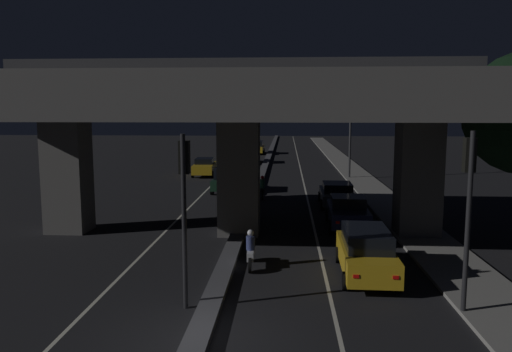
# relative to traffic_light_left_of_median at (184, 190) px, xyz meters

# --- Properties ---
(ground_plane) EXTENTS (200.00, 200.00, 0.00)m
(ground_plane) POSITION_rel_traffic_light_left_of_median_xyz_m (0.73, -2.13, -3.47)
(ground_plane) COLOR black
(lane_line_left_inner) EXTENTS (0.12, 126.00, 0.00)m
(lane_line_left_inner) POSITION_rel_traffic_light_left_of_median_xyz_m (-2.84, 32.87, -3.47)
(lane_line_left_inner) COLOR beige
(lane_line_left_inner) RESTS_ON ground_plane
(lane_line_right_inner) EXTENTS (0.12, 126.00, 0.00)m
(lane_line_right_inner) POSITION_rel_traffic_light_left_of_median_xyz_m (4.29, 32.87, -3.47)
(lane_line_right_inner) COLOR beige
(lane_line_right_inner) RESTS_ON ground_plane
(median_divider) EXTENTS (0.66, 126.00, 0.21)m
(median_divider) POSITION_rel_traffic_light_left_of_median_xyz_m (0.73, 32.87, -3.37)
(median_divider) COLOR #4C4C51
(median_divider) RESTS_ON ground_plane
(sidewalk_right) EXTENTS (2.50, 126.00, 0.13)m
(sidewalk_right) POSITION_rel_traffic_light_left_of_median_xyz_m (9.08, 25.87, -3.41)
(sidewalk_right) COLOR gray
(sidewalk_right) RESTS_ON ground_plane
(elevated_overpass) EXTENTS (21.62, 11.85, 8.06)m
(elevated_overpass) POSITION_rel_traffic_light_left_of_median_xyz_m (0.73, 8.83, 2.46)
(elevated_overpass) COLOR #5B5956
(elevated_overpass) RESTS_ON ground_plane
(traffic_light_left_of_median) EXTENTS (0.30, 0.49, 5.09)m
(traffic_light_left_of_median) POSITION_rel_traffic_light_left_of_median_xyz_m (0.00, 0.00, 0.00)
(traffic_light_left_of_median) COLOR black
(traffic_light_left_of_median) RESTS_ON ground_plane
(traffic_light_right_of_median) EXTENTS (0.30, 0.49, 5.20)m
(traffic_light_right_of_median) POSITION_rel_traffic_light_left_of_median_xyz_m (7.93, -0.00, 0.07)
(traffic_light_right_of_median) COLOR black
(traffic_light_right_of_median) RESTS_ON ground_plane
(street_lamp) EXTENTS (2.54, 0.32, 8.76)m
(street_lamp) POSITION_rel_traffic_light_left_of_median_xyz_m (7.87, 28.17, 1.68)
(street_lamp) COLOR #2D2D30
(street_lamp) RESTS_ON ground_plane
(car_taxi_yellow_lead) EXTENTS (1.93, 4.50, 1.67)m
(car_taxi_yellow_lead) POSITION_rel_traffic_light_left_of_median_xyz_m (5.69, 3.10, -2.60)
(car_taxi_yellow_lead) COLOR gold
(car_taxi_yellow_lead) RESTS_ON ground_plane
(car_dark_blue_second) EXTENTS (2.05, 4.27, 1.61)m
(car_dark_blue_second) POSITION_rel_traffic_light_left_of_median_xyz_m (5.91, 10.20, -2.65)
(car_dark_blue_second) COLOR #141938
(car_dark_blue_second) RESTS_ON ground_plane
(car_grey_third) EXTENTS (2.11, 4.40, 1.44)m
(car_grey_third) POSITION_rel_traffic_light_left_of_median_xyz_m (5.95, 15.89, -2.72)
(car_grey_third) COLOR #515459
(car_grey_third) RESTS_ON ground_plane
(car_dark_green_lead_oncoming) EXTENTS (1.94, 4.46, 1.75)m
(car_dark_green_lead_oncoming) POSITION_rel_traffic_light_left_of_median_xyz_m (-1.27, 20.88, -2.56)
(car_dark_green_lead_oncoming) COLOR black
(car_dark_green_lead_oncoming) RESTS_ON ground_plane
(car_taxi_yellow_second_oncoming) EXTENTS (2.07, 4.57, 1.52)m
(car_taxi_yellow_second_oncoming) POSITION_rel_traffic_light_left_of_median_xyz_m (-4.31, 29.44, -2.68)
(car_taxi_yellow_second_oncoming) COLOR gold
(car_taxi_yellow_second_oncoming) RESTS_ON ground_plane
(car_dark_green_third_oncoming) EXTENTS (2.07, 4.63, 1.68)m
(car_dark_green_third_oncoming) POSITION_rel_traffic_light_left_of_median_xyz_m (-1.47, 39.99, -2.61)
(car_dark_green_third_oncoming) COLOR black
(car_dark_green_third_oncoming) RESTS_ON ground_plane
(car_taxi_yellow_fourth_oncoming) EXTENTS (2.07, 4.73, 1.70)m
(car_taxi_yellow_fourth_oncoming) POSITION_rel_traffic_light_left_of_median_xyz_m (-1.07, 51.62, -2.60)
(car_taxi_yellow_fourth_oncoming) COLOR gold
(car_taxi_yellow_fourth_oncoming) RESTS_ON ground_plane
(motorcycle_white_filtering_near) EXTENTS (0.33, 1.91, 1.41)m
(motorcycle_white_filtering_near) POSITION_rel_traffic_light_left_of_median_xyz_m (1.61, 3.84, -2.87)
(motorcycle_white_filtering_near) COLOR black
(motorcycle_white_filtering_near) RESTS_ON ground_plane
(motorcycle_red_filtering_mid) EXTENTS (0.33, 1.85, 1.50)m
(motorcycle_red_filtering_mid) POSITION_rel_traffic_light_left_of_median_xyz_m (1.35, 11.72, -2.84)
(motorcycle_red_filtering_mid) COLOR black
(motorcycle_red_filtering_mid) RESTS_ON ground_plane
(motorcycle_black_filtering_far) EXTENTS (0.34, 1.94, 1.51)m
(motorcycle_black_filtering_far) POSITION_rel_traffic_light_left_of_median_xyz_m (1.36, 18.19, -2.83)
(motorcycle_black_filtering_far) COLOR black
(motorcycle_black_filtering_far) RESTS_ON ground_plane
(pedestrian_on_sidewalk) EXTENTS (0.38, 0.38, 1.66)m
(pedestrian_on_sidewalk) POSITION_rel_traffic_light_left_of_median_xyz_m (9.81, 8.65, -2.52)
(pedestrian_on_sidewalk) COLOR #2D261E
(pedestrian_on_sidewalk) RESTS_ON sidewalk_right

